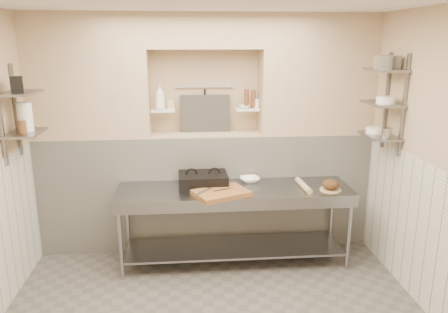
{
  "coord_description": "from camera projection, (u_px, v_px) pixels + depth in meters",
  "views": [
    {
      "loc": [
        -0.23,
        -3.38,
        2.49
      ],
      "look_at": [
        0.14,
        0.9,
        1.35
      ],
      "focal_mm": 35.0,
      "sensor_mm": 36.0,
      "label": 1
    }
  ],
  "objects": [
    {
      "name": "wall_back",
      "position": [
        205.0,
        131.0,
        5.48
      ],
      "size": [
        4.0,
        0.1,
        2.8
      ],
      "primitive_type": "cube",
      "color": "tan",
      "rests_on": "ground"
    },
    {
      "name": "backwall_lower",
      "position": [
        206.0,
        190.0,
        5.42
      ],
      "size": [
        4.0,
        0.4,
        1.4
      ],
      "primitive_type": "cube",
      "color": "silver",
      "rests_on": "floor"
    },
    {
      "name": "alcove_sill",
      "position": [
        206.0,
        134.0,
        5.24
      ],
      "size": [
        1.3,
        0.4,
        0.02
      ],
      "primitive_type": "cube",
      "color": "tan",
      "rests_on": "backwall_lower"
    },
    {
      "name": "backwall_pillar_left",
      "position": [
        89.0,
        76.0,
        4.95
      ],
      "size": [
        1.35,
        0.4,
        1.4
      ],
      "primitive_type": "cube",
      "color": "tan",
      "rests_on": "backwall_lower"
    },
    {
      "name": "backwall_pillar_right",
      "position": [
        317.0,
        75.0,
        5.17
      ],
      "size": [
        1.35,
        0.4,
        1.4
      ],
      "primitive_type": "cube",
      "color": "tan",
      "rests_on": "backwall_lower"
    },
    {
      "name": "backwall_header",
      "position": [
        205.0,
        31.0,
        4.93
      ],
      "size": [
        1.3,
        0.4,
        0.4
      ],
      "primitive_type": "cube",
      "color": "tan",
      "rests_on": "backwall_lower"
    },
    {
      "name": "wainscot_right",
      "position": [
        438.0,
        248.0,
        3.91
      ],
      "size": [
        0.02,
        3.9,
        1.4
      ],
      "primitive_type": "cube",
      "color": "silver",
      "rests_on": "floor"
    },
    {
      "name": "alcove_shelf_left",
      "position": [
        163.0,
        110.0,
        5.12
      ],
      "size": [
        0.28,
        0.16,
        0.02
      ],
      "primitive_type": "cube",
      "color": "white",
      "rests_on": "backwall_lower"
    },
    {
      "name": "alcove_shelf_right",
      "position": [
        247.0,
        109.0,
        5.21
      ],
      "size": [
        0.28,
        0.16,
        0.02
      ],
      "primitive_type": "cube",
      "color": "white",
      "rests_on": "backwall_lower"
    },
    {
      "name": "utensil_rail",
      "position": [
        205.0,
        87.0,
        5.26
      ],
      "size": [
        0.7,
        0.02,
        0.02
      ],
      "primitive_type": "cylinder",
      "rotation": [
        0.0,
        1.57,
        0.0
      ],
      "color": "gray",
      "rests_on": "wall_back"
    },
    {
      "name": "hanging_steel",
      "position": [
        205.0,
        101.0,
        5.29
      ],
      "size": [
        0.02,
        0.02,
        0.3
      ],
      "primitive_type": "cylinder",
      "color": "black",
      "rests_on": "utensil_rail"
    },
    {
      "name": "splash_panel",
      "position": [
        205.0,
        114.0,
        5.28
      ],
      "size": [
        0.6,
        0.08,
        0.45
      ],
      "primitive_type": "cube",
      "rotation": [
        -0.14,
        0.0,
        0.0
      ],
      "color": "#383330",
      "rests_on": "alcove_sill"
    },
    {
      "name": "shelf_rail_left_a",
      "position": [
        16.0,
        110.0,
        4.49
      ],
      "size": [
        0.03,
        0.03,
        0.95
      ],
      "primitive_type": "cube",
      "color": "slate",
      "rests_on": "wall_left"
    },
    {
      "name": "shelf_rail_left_b",
      "position": [
        0.0,
        117.0,
        4.11
      ],
      "size": [
        0.03,
        0.03,
        0.95
      ],
      "primitive_type": "cube",
      "color": "slate",
      "rests_on": "wall_left"
    },
    {
      "name": "wall_shelf_left_lower",
      "position": [
        25.0,
        133.0,
        4.36
      ],
      "size": [
        0.3,
        0.5,
        0.02
      ],
      "primitive_type": "cube",
      "color": "slate",
      "rests_on": "wall_left"
    },
    {
      "name": "wall_shelf_left_upper",
      "position": [
        20.0,
        93.0,
        4.26
      ],
      "size": [
        0.3,
        0.5,
        0.03
      ],
      "primitive_type": "cube",
      "color": "slate",
      "rests_on": "wall_left"
    },
    {
      "name": "shelf_rail_right_a",
      "position": [
        386.0,
        101.0,
        4.81
      ],
      "size": [
        0.03,
        0.03,
        1.05
      ],
      "primitive_type": "cube",
      "color": "slate",
      "rests_on": "wall_right"
    },
    {
      "name": "shelf_rail_right_b",
      "position": [
        404.0,
        106.0,
        4.43
      ],
      "size": [
        0.03,
        0.03,
        1.05
      ],
      "primitive_type": "cube",
      "color": "slate",
      "rests_on": "wall_right"
    },
    {
      "name": "wall_shelf_right_lower",
      "position": [
        379.0,
        136.0,
        4.7
      ],
      "size": [
        0.3,
        0.5,
        0.02
      ],
      "primitive_type": "cube",
      "color": "slate",
      "rests_on": "wall_right"
    },
    {
      "name": "wall_shelf_right_mid",
      "position": [
        382.0,
        104.0,
        4.61
      ],
      "size": [
        0.3,
        0.5,
        0.02
      ],
      "primitive_type": "cube",
      "color": "slate",
      "rests_on": "wall_right"
    },
    {
      "name": "wall_shelf_right_upper",
      "position": [
        386.0,
        70.0,
        4.52
      ],
      "size": [
        0.3,
        0.5,
        0.03
      ],
      "primitive_type": "cube",
      "color": "slate",
      "rests_on": "wall_right"
    },
    {
      "name": "prep_table",
      "position": [
        235.0,
        210.0,
        4.92
      ],
      "size": [
        2.6,
        0.7,
        0.9
      ],
      "color": "gray",
      "rests_on": "floor"
    },
    {
      "name": "panini_press",
      "position": [
        203.0,
        180.0,
        4.91
      ],
      "size": [
        0.55,
        0.41,
        0.15
      ],
      "rotation": [
        0.0,
        0.0,
        0.03
      ],
      "color": "black",
      "rests_on": "prep_table"
    },
    {
      "name": "cutting_board",
      "position": [
        221.0,
        193.0,
        4.64
      ],
      "size": [
        0.66,
        0.58,
        0.05
      ],
      "primitive_type": "cube",
      "rotation": [
        0.0,
        0.0,
        0.42
      ],
      "color": "brown",
      "rests_on": "prep_table"
    },
    {
      "name": "knife_blade",
      "position": [
        223.0,
        190.0,
        4.67
      ],
      "size": [
        0.23,
        0.11,
        0.01
      ],
      "primitive_type": "cube",
      "rotation": [
        0.0,
        0.0,
        0.38
      ],
      "color": "gray",
      "rests_on": "cutting_board"
    },
    {
      "name": "tongs",
      "position": [
        204.0,
        191.0,
        4.6
      ],
      "size": [
        0.19,
        0.22,
        0.02
      ],
      "primitive_type": "cylinder",
      "rotation": [
        1.57,
        0.0,
        -0.69
      ],
      "color": "gray",
      "rests_on": "cutting_board"
    },
    {
      "name": "mixing_bowl",
      "position": [
        250.0,
        180.0,
        5.08
      ],
      "size": [
        0.25,
        0.25,
        0.06
      ],
      "primitive_type": "imported",
      "rotation": [
        0.0,
        0.0,
        0.13
      ],
      "color": "white",
      "rests_on": "prep_table"
    },
    {
      "name": "rolling_pin",
      "position": [
        303.0,
        185.0,
        4.86
      ],
      "size": [
        0.09,
        0.43,
        0.07
      ],
      "primitive_type": "cylinder",
      "rotation": [
        1.57,
        0.0,
        0.05
      ],
      "color": "tan",
      "rests_on": "prep_table"
    },
    {
      "name": "bread_board",
      "position": [
        330.0,
        190.0,
        4.8
      ],
      "size": [
        0.23,
        0.23,
        0.01
      ],
      "primitive_type": "cylinder",
      "color": "tan",
      "rests_on": "prep_table"
    },
    {
      "name": "bread_loaf",
      "position": [
        331.0,
        184.0,
        4.78
      ],
      "size": [
        0.18,
        0.18,
        0.11
      ],
      "primitive_type": "ellipsoid",
      "color": "#4C2D19",
      "rests_on": "bread_board"
    },
    {
      "name": "bottle_soap",
      "position": [
        160.0,
        97.0,
        5.04
      ],
      "size": [
        0.15,
        0.15,
        0.3
      ],
      "primitive_type": "imported",
      "rotation": [
        0.0,
        0.0,
        0.39
      ],
      "color": "white",
      "rests_on": "alcove_shelf_left"
    },
    {
      "name": "jar_alcove",
      "position": [
        171.0,
        104.0,
        5.14
      ],
      "size": [
        0.08,
        0.08,
        0.11
      ],
      "primitive_type": "cube",
      "color": "tan",
      "rests_on": "alcove_shelf_left"
    },
    {
      "name": "bowl_alcove",
      "position": [
        244.0,
        107.0,
        5.18
      ],
      "size": [
        0.13,
        0.13,
        0.04
      ],
      "primitive_type": "imported",
      "rotation": [
        0.0,
        0.0,
        0.02
      ],
      "color": "white",
      "rests_on": "alcove_shelf_right"
    },
    {
      "name": "condiment_a",
      "position": [
        253.0,
        99.0,
        5.2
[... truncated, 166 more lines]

